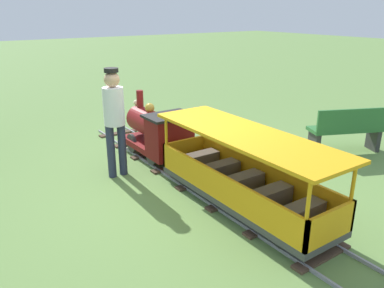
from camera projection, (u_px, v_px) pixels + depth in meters
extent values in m
plane|color=#608442|center=(188.00, 176.00, 5.79)|extent=(60.00, 60.00, 0.00)
cube|color=gray|center=(184.00, 187.00, 5.40)|extent=(0.03, 6.40, 0.04)
cube|color=gray|center=(215.00, 178.00, 5.69)|extent=(0.03, 6.40, 0.04)
cube|color=#4C3828|center=(322.00, 256.00, 3.89)|extent=(0.78, 0.14, 0.03)
cube|color=#4C3828|center=(271.00, 226.00, 4.44)|extent=(0.78, 0.14, 0.03)
cube|color=#4C3828|center=(231.00, 202.00, 4.99)|extent=(0.78, 0.14, 0.03)
cube|color=#4C3828|center=(200.00, 183.00, 5.55)|extent=(0.78, 0.14, 0.03)
cube|color=#4C3828|center=(174.00, 167.00, 6.10)|extent=(0.78, 0.14, 0.03)
cube|color=#4C3828|center=(152.00, 154.00, 6.65)|extent=(0.78, 0.14, 0.03)
cube|color=#4C3828|center=(134.00, 143.00, 7.20)|extent=(0.78, 0.14, 0.03)
cube|color=#4C3828|center=(118.00, 133.00, 7.76)|extent=(0.78, 0.14, 0.03)
cube|color=maroon|center=(155.00, 145.00, 6.49)|extent=(0.66, 1.40, 0.10)
cylinder|color=maroon|center=(149.00, 123.00, 6.53)|extent=(0.44, 0.85, 0.44)
cylinder|color=#B7932D|center=(138.00, 117.00, 6.86)|extent=(0.37, 0.02, 0.37)
cylinder|color=maroon|center=(140.00, 99.00, 6.64)|extent=(0.12, 0.12, 0.29)
sphere|color=#B7932D|center=(150.00, 108.00, 6.40)|extent=(0.16, 0.16, 0.16)
cube|color=maroon|center=(170.00, 134.00, 6.02)|extent=(0.66, 0.45, 0.55)
cube|color=black|center=(169.00, 116.00, 5.92)|extent=(0.74, 0.53, 0.04)
sphere|color=#F2EAB2|center=(136.00, 103.00, 6.80)|extent=(0.10, 0.10, 0.10)
cylinder|color=#2D2D2D|center=(132.00, 143.00, 6.62)|extent=(0.05, 0.32, 0.32)
cylinder|color=#2D2D2D|center=(159.00, 137.00, 6.91)|extent=(0.05, 0.32, 0.32)
cylinder|color=#2D2D2D|center=(151.00, 155.00, 6.08)|extent=(0.05, 0.32, 0.32)
cylinder|color=#2D2D2D|center=(180.00, 148.00, 6.37)|extent=(0.05, 0.32, 0.32)
cube|color=#3F3F3F|center=(242.00, 196.00, 4.79)|extent=(0.74, 2.60, 0.08)
cube|color=orange|center=(220.00, 187.00, 4.53)|extent=(0.04, 2.60, 0.35)
cube|color=orange|center=(263.00, 174.00, 4.91)|extent=(0.04, 2.60, 0.35)
cube|color=orange|center=(185.00, 150.00, 5.72)|extent=(0.74, 0.04, 0.35)
cube|color=orange|center=(330.00, 226.00, 3.73)|extent=(0.74, 0.04, 0.35)
cylinder|color=orange|center=(166.00, 143.00, 5.44)|extent=(0.04, 0.04, 0.75)
cylinder|color=orange|center=(205.00, 134.00, 5.81)|extent=(0.04, 0.04, 0.75)
cylinder|color=orange|center=(307.00, 217.00, 3.50)|extent=(0.04, 0.04, 0.75)
cylinder|color=orange|center=(351.00, 197.00, 3.86)|extent=(0.04, 0.04, 0.75)
cube|color=orange|center=(245.00, 134.00, 4.52)|extent=(0.84, 2.70, 0.04)
cube|color=brown|center=(301.00, 215.00, 4.02)|extent=(0.58, 0.20, 0.24)
cube|color=brown|center=(269.00, 199.00, 4.38)|extent=(0.58, 0.20, 0.24)
cube|color=brown|center=(242.00, 184.00, 4.74)|extent=(0.58, 0.20, 0.24)
cube|color=brown|center=(219.00, 172.00, 5.10)|extent=(0.58, 0.20, 0.24)
cube|color=brown|center=(199.00, 161.00, 5.45)|extent=(0.58, 0.20, 0.24)
cylinder|color=#262626|center=(184.00, 178.00, 5.36)|extent=(0.04, 0.24, 0.24)
cylinder|color=#262626|center=(214.00, 169.00, 5.65)|extent=(0.04, 0.24, 0.24)
cylinder|color=#262626|center=(281.00, 238.00, 3.95)|extent=(0.04, 0.24, 0.24)
cylinder|color=#262626|center=(315.00, 222.00, 4.24)|extent=(0.04, 0.24, 0.24)
cylinder|color=#282D47|center=(111.00, 152.00, 5.65)|extent=(0.12, 0.12, 0.80)
cylinder|color=#282D47|center=(122.00, 149.00, 5.75)|extent=(0.12, 0.12, 0.80)
cylinder|color=white|center=(114.00, 106.00, 5.48)|extent=(0.30, 0.30, 0.55)
sphere|color=tan|center=(112.00, 79.00, 5.35)|extent=(0.22, 0.22, 0.22)
cylinder|color=black|center=(111.00, 70.00, 5.31)|extent=(0.20, 0.20, 0.06)
cube|color=#2D6B33|center=(346.00, 129.00, 6.67)|extent=(1.35, 0.90, 0.06)
cube|color=#2D6B33|center=(353.00, 121.00, 6.43)|extent=(1.20, 0.57, 0.40)
cube|color=#333333|center=(314.00, 142.00, 6.64)|extent=(0.20, 0.32, 0.42)
cube|color=#333333|center=(373.00, 138.00, 6.83)|extent=(0.20, 0.32, 0.42)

